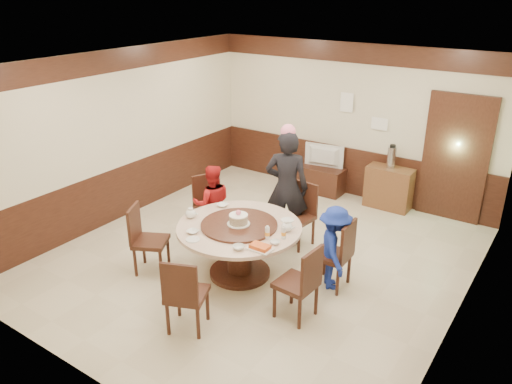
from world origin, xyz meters
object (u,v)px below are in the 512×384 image
Objects in this scene: thermos at (392,158)px; shrimp_platter at (260,247)px; person_red at (212,203)px; side_cabinet at (389,188)px; tv_stand at (322,180)px; person_blue at (334,248)px; birthday_cake at (238,219)px; television at (323,157)px; person_standing at (287,188)px; banquet_table at (239,240)px.

shrimp_platter is at bearing -94.28° from thermos.
person_red is at bearing -123.62° from thermos.
side_cabinet is at bearing -167.39° from person_red.
person_blue is at bearing -60.14° from tv_stand.
person_red is 3.29m from thermos.
thermos is (0.87, 3.33, 0.09)m from birthday_cake.
person_red is 2.14m from person_blue.
birthday_cake is at bearing -104.56° from thermos.
side_cabinet is 2.11× the size of thermos.
shrimp_platter is 0.79× the size of thermos.
tv_stand is at bearing 180.00° from television.
person_standing reaches higher than side_cabinet.
person_standing is 1.45× the size of person_red.
birthday_cake is 0.38× the size of side_cabinet.
tv_stand is (-1.03, 3.67, -0.53)m from shrimp_platter.
shrimp_platter is 3.84m from tv_stand.
person_blue reaches higher than side_cabinet.
side_cabinet is at bearing 0.00° from thermos.
shrimp_platter is at bearing 86.64° from person_standing.
tv_stand is at bearing -6.44° from person_blue.
shrimp_platter is (0.57, -1.58, -0.12)m from person_standing.
person_standing is (0.02, 1.20, 0.36)m from banquet_table.
tv_stand is 2.24× the size of thermos.
person_red is 1.63× the size of television.
television reaches higher than banquet_table.
television is at bearing -178.70° from side_cabinet.
person_red is 1.54× the size of side_cabinet.
television reaches higher than tv_stand.
banquet_table is 5.60× the size of shrimp_platter.
side_cabinet is at bearing 75.22° from birthday_cake.
birthday_cake reaches higher than television.
television is at bearing -6.44° from person_blue.
birthday_cake is (-0.02, -1.21, -0.04)m from person_standing.
banquet_table is 3.32m from television.
banquet_table is at bearing 74.73° from person_blue.
birthday_cake is 1.03× the size of shrimp_platter.
side_cabinet is at bearing -135.45° from person_standing.
person_blue is 2.89m from side_cabinet.
banquet_table is 3.44m from side_cabinet.
tv_stand is 1.48m from thermos.
person_standing is 1.42m from person_blue.
person_blue is 1.31m from birthday_cake.
person_standing is at bearing 89.21° from birthday_cake.
person_blue is 2.91m from thermos.
person_standing is 5.82× the size of birthday_cake.
person_blue is (2.13, -0.14, -0.04)m from person_red.
shrimp_platter is at bearing 107.99° from person_blue.
side_cabinet is at bearing -30.15° from person_blue.
shrimp_platter is 3.81m from television.
birthday_cake is at bearing 75.22° from person_blue.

